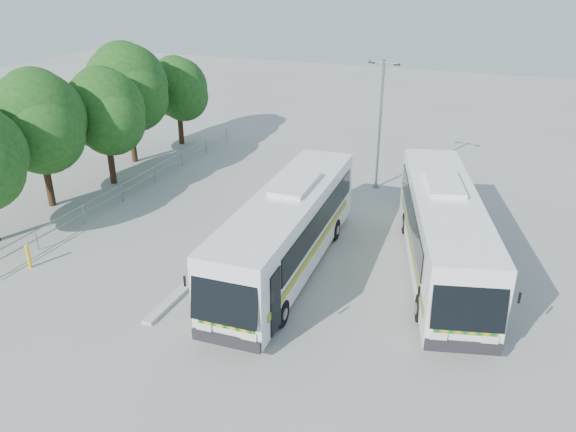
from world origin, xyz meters
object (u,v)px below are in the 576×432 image
at_px(tree_far_d, 127,86).
at_px(bollard, 28,256).
at_px(tree_far_b, 38,120).
at_px(tree_far_e, 178,88).
at_px(coach_main, 287,230).
at_px(coach_adjacent, 443,230).
at_px(lamppost, 380,120).
at_px(tree_far_c, 105,110).

bearing_deg(tree_far_d, bollard, -72.50).
height_order(tree_far_b, tree_far_e, tree_far_b).
relative_size(tree_far_b, tree_far_d, 0.95).
height_order(tree_far_e, coach_main, tree_far_e).
distance_m(tree_far_e, coach_adjacent, 22.52).
height_order(lamppost, bollard, lamppost).
xyz_separation_m(coach_adjacent, lamppost, (-4.61, 8.22, 2.08)).
bearing_deg(coach_adjacent, bollard, -173.77).
bearing_deg(tree_far_d, coach_adjacent, -19.42).
relative_size(tree_far_d, coach_main, 0.61).
xyz_separation_m(tree_far_e, coach_main, (13.44, -13.81, -2.07)).
xyz_separation_m(tree_far_d, coach_adjacent, (19.92, -7.02, -2.99)).
relative_size(tree_far_d, lamppost, 1.04).
xyz_separation_m(tree_far_c, lamppost, (14.12, 4.89, -0.36)).
relative_size(tree_far_d, bollard, 6.94).
xyz_separation_m(tree_far_b, bollard, (3.84, -5.52, -4.04)).
distance_m(coach_main, bollard, 10.77).
bearing_deg(lamppost, coach_adjacent, -49.66).
xyz_separation_m(tree_far_d, tree_far_e, (0.68, 4.50, -0.93)).
distance_m(tree_far_c, lamppost, 14.95).
distance_m(tree_far_e, lamppost, 15.00).
bearing_deg(tree_far_c, coach_adjacent, -10.06).
bearing_deg(bollard, tree_far_c, 107.36).
distance_m(tree_far_e, coach_main, 19.38).
relative_size(tree_far_d, coach_adjacent, 0.60).
height_order(tree_far_c, coach_adjacent, tree_far_c).
relative_size(tree_far_c, coach_adjacent, 0.53).
relative_size(tree_far_e, bollard, 5.61).
relative_size(coach_main, coach_adjacent, 0.99).
xyz_separation_m(tree_far_b, coach_main, (13.83, -1.71, -2.75)).
bearing_deg(tree_far_c, bollard, -72.64).
height_order(tree_far_b, coach_adjacent, tree_far_b).
distance_m(tree_far_b, tree_far_d, 7.61).
bearing_deg(tree_far_c, lamppost, 19.10).
relative_size(tree_far_e, lamppost, 0.84).
bearing_deg(coach_main, bollard, -161.42).
distance_m(tree_far_c, tree_far_e, 8.22).
bearing_deg(tree_far_b, tree_far_d, 92.23).
bearing_deg(tree_far_d, tree_far_c, -72.17).
height_order(coach_main, lamppost, lamppost).
relative_size(coach_main, lamppost, 1.70).
distance_m(tree_far_b, coach_adjacent, 19.83).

